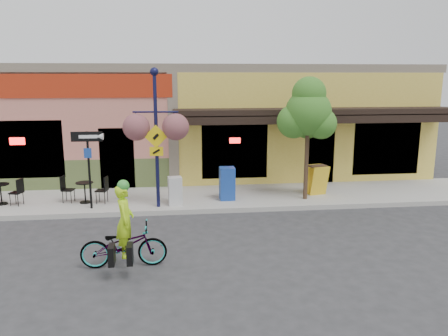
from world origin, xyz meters
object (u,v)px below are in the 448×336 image
Objects in this scene: cyclist_rider at (125,232)px; street_tree at (307,138)px; newspaper_box_grey at (175,191)px; newspaper_box_blue at (227,184)px; lamp_post at (156,139)px; one_way_sign at (89,170)px; bicycle at (124,245)px; building at (196,118)px.

street_tree reaches higher than cyclist_rider.
newspaper_box_blue is at bearing 5.94° from newspaper_box_grey.
newspaper_box_blue is at bearing -32.89° from cyclist_rider.
newspaper_box_blue is at bearing 17.73° from lamp_post.
cyclist_rider is at bearing -69.38° from one_way_sign.
bicycle is 0.47× the size of street_tree.
newspaper_box_blue reaches higher than bicycle.
building is 10.81m from cyclist_rider.
street_tree is (4.73, 0.33, -0.11)m from lamp_post.
bicycle is at bearing 88.65° from cyclist_rider.
building is 6.70m from newspaper_box_grey.
street_tree reaches higher than newspaper_box_blue.
newspaper_box_grey is at bearing -168.19° from newspaper_box_blue.
newspaper_box_grey is (1.13, 4.10, 0.10)m from bicycle.
bicycle is 7.04m from street_tree.
lamp_post is 2.21m from one_way_sign.
newspaper_box_grey is 4.49m from street_tree.
newspaper_box_grey is at bearing -177.57° from street_tree.
one_way_sign is 4.28m from newspaper_box_blue.
lamp_post is (0.56, 3.95, 1.45)m from cyclist_rider.
cyclist_rider reaches higher than newspaper_box_blue.
cyclist_rider reaches higher than newspaper_box_grey.
building is 17.15× the size of newspaper_box_blue.
street_tree reaches higher than newspaper_box_grey.
street_tree is (4.21, 0.18, 1.55)m from newspaper_box_grey.
newspaper_box_grey is at bearing -98.77° from building.
street_tree is (5.29, 4.28, 1.34)m from cyclist_rider.
one_way_sign is at bearing 17.91° from bicycle.
building reaches higher than newspaper_box_blue.
newspaper_box_blue is 1.72m from newspaper_box_grey.
cyclist_rider is 6.94m from street_tree.
bicycle is 2.11× the size of newspaper_box_grey.
building is at bearing 117.35° from street_tree.
one_way_sign reaches higher than newspaper_box_blue.
newspaper_box_blue is 1.21× the size of newspaper_box_grey.
newspaper_box_blue is 2.93m from street_tree.
one_way_sign is at bearing -177.59° from street_tree.
cyclist_rider is 1.49× the size of newspaper_box_blue.
cyclist_rider is 0.68× the size of one_way_sign.
cyclist_rider is 4.25m from newspaper_box_grey.
street_tree is (3.22, -6.23, -0.12)m from building.
one_way_sign is at bearing -174.50° from newspaper_box_blue.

